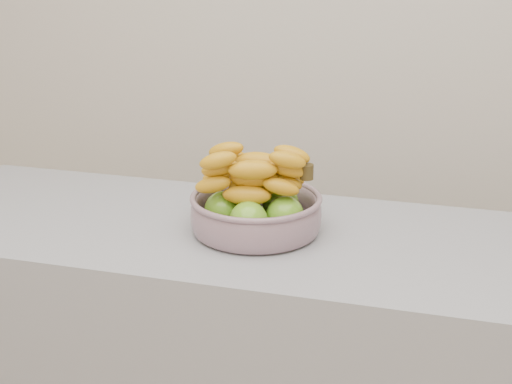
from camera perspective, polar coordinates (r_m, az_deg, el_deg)
fruit_bowl at (r=1.70m, az=-0.02°, el=-1.14°), size 0.32×0.32×0.20m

